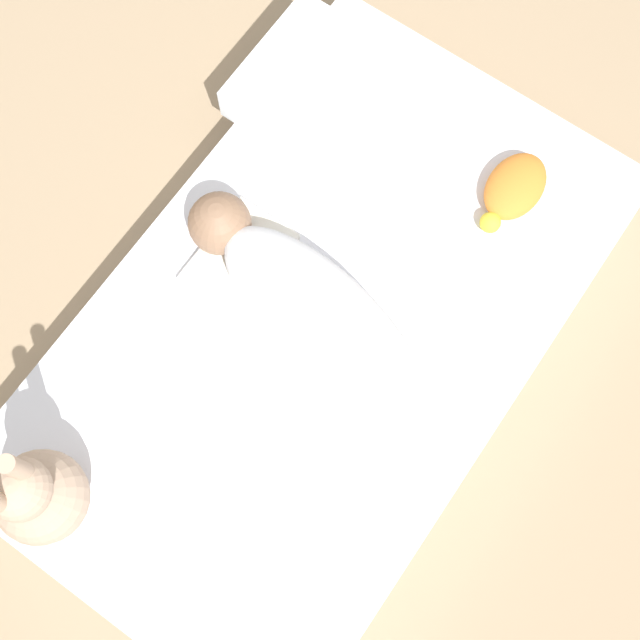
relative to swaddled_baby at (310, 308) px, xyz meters
name	(u,v)px	position (x,y,z in m)	size (l,w,h in m)	color
ground_plane	(318,343)	(0.00, 0.01, -0.23)	(12.00, 12.00, 0.00)	#9E8466
bed_mattress	(318,333)	(0.00, 0.01, -0.15)	(1.37, 0.82, 0.15)	white
burp_cloth	(239,258)	(-0.02, -0.20, -0.07)	(0.22, 0.15, 0.02)	white
swaddled_baby	(310,308)	(0.00, 0.00, 0.00)	(0.28, 0.62, 0.16)	white
pillow	(321,89)	(-0.43, -0.27, -0.04)	(0.31, 0.32, 0.09)	white
bunny_plush	(36,495)	(0.57, -0.19, 0.04)	(0.17, 0.17, 0.34)	tan
turtle_plush	(513,189)	(-0.47, 0.19, -0.05)	(0.20, 0.11, 0.06)	orange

